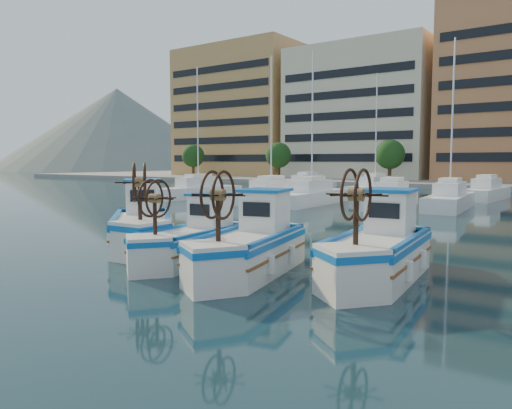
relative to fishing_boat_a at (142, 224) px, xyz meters
name	(u,v)px	position (x,y,z in m)	size (l,w,h in m)	color
ground	(208,262)	(3.91, -0.68, -0.90)	(300.00, 300.00, 0.00)	#18323F
hill_west	(119,170)	(-136.09, 109.32, -0.90)	(180.00, 180.00, 60.00)	slate
yacht_marina	(395,195)	(0.24, 26.59, -0.37)	(38.70, 22.52, 11.50)	white
fishing_boat_a	(142,224)	(0.00, 0.00, 0.00)	(5.08, 4.96, 3.26)	silver
fishing_boat_b	(193,238)	(3.37, -0.82, -0.13)	(2.33, 4.56, 2.78)	silver
fishing_boat_c	(251,244)	(5.91, -1.07, -0.05)	(3.00, 5.07, 3.07)	silver
fishing_boat_d	(379,248)	(9.29, 0.45, -0.03)	(2.56, 5.13, 3.13)	silver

